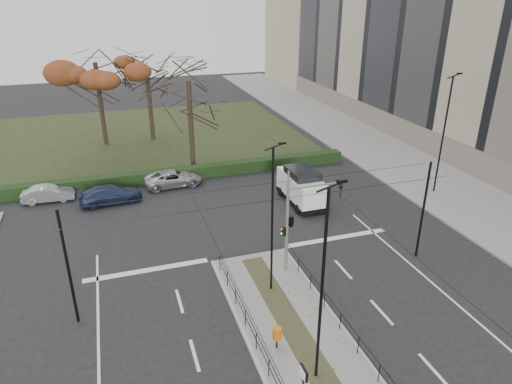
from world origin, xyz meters
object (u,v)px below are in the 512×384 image
(parked_car_third, at_px, (110,195))
(info_panel, at_px, (303,378))
(streetlamp_sidewalk, at_px, (444,134))
(streetlamp_median_far, at_px, (273,220))
(streetlamp_median_near, at_px, (323,287))
(rust_tree, at_px, (95,62))
(litter_bin, at_px, (277,334))
(bare_tree_near, at_px, (189,88))
(parked_car_second, at_px, (48,194))
(white_van, at_px, (302,185))
(traffic_light, at_px, (293,219))
(bare_tree_center, at_px, (147,73))
(parked_car_fourth, at_px, (173,178))

(parked_car_third, bearing_deg, info_panel, -169.45)
(info_panel, distance_m, streetlamp_sidewalk, 24.30)
(streetlamp_median_far, xyz_separation_m, streetlamp_sidewalk, (16.63, 8.17, 0.55))
(info_panel, distance_m, streetlamp_median_far, 8.18)
(info_panel, bearing_deg, streetlamp_median_near, 48.42)
(rust_tree, bearing_deg, litter_bin, -79.00)
(streetlamp_median_far, relative_size, parked_car_third, 1.76)
(streetlamp_median_far, xyz_separation_m, rust_tree, (-7.73, 29.03, 4.06))
(info_panel, xyz_separation_m, rust_tree, (-6.16, 36.69, 6.47))
(parked_car_third, distance_m, bare_tree_near, 11.08)
(parked_car_second, height_order, white_van, white_van)
(info_panel, relative_size, bare_tree_near, 0.21)
(info_panel, height_order, streetlamp_sidewalk, streetlamp_sidewalk)
(info_panel, bearing_deg, rust_tree, 99.52)
(info_panel, xyz_separation_m, white_van, (7.50, 17.44, -0.47))
(streetlamp_median_near, xyz_separation_m, parked_car_second, (-11.89, 22.10, -3.92))
(bare_tree_near, bearing_deg, streetlamp_sidewalk, -33.20)
(litter_bin, xyz_separation_m, parked_car_third, (-6.45, 18.31, -0.23))
(parked_car_second, relative_size, rust_tree, 0.34)
(streetlamp_sidewalk, height_order, rust_tree, rust_tree)
(traffic_light, bearing_deg, parked_car_third, 126.72)
(white_van, distance_m, bare_tree_center, 22.11)
(info_panel, distance_m, parked_car_third, 22.66)
(streetlamp_median_near, distance_m, white_van, 17.44)
(streetlamp_median_far, xyz_separation_m, white_van, (5.93, 9.78, -2.88))
(traffic_light, relative_size, litter_bin, 5.09)
(parked_car_fourth, bearing_deg, streetlamp_median_far, -173.98)
(streetlamp_median_far, bearing_deg, bare_tree_center, 95.66)
(parked_car_second, bearing_deg, rust_tree, -17.14)
(rust_tree, bearing_deg, traffic_light, -71.10)
(bare_tree_center, bearing_deg, bare_tree_near, -76.17)
(traffic_light, xyz_separation_m, streetlamp_median_near, (-1.99, -7.68, 1.27))
(litter_bin, xyz_separation_m, info_panel, (-0.30, -3.46, 0.94))
(streetlamp_median_near, bearing_deg, litter_bin, 116.09)
(streetlamp_median_near, relative_size, white_van, 1.69)
(parked_car_third, relative_size, bare_tree_near, 0.45)
(streetlamp_median_far, height_order, bare_tree_center, bare_tree_center)
(streetlamp_median_near, relative_size, parked_car_fourth, 1.86)
(traffic_light, distance_m, parked_car_third, 15.98)
(white_van, bearing_deg, info_panel, -113.28)
(streetlamp_median_far, xyz_separation_m, parked_car_third, (-7.72, 14.12, -3.58))
(streetlamp_sidewalk, bearing_deg, white_van, 171.42)
(streetlamp_median_near, xyz_separation_m, parked_car_fourth, (-2.44, 22.17, -3.89))
(bare_tree_near, bearing_deg, parked_car_second, -163.59)
(bare_tree_center, bearing_deg, streetlamp_median_far, -84.34)
(parked_car_third, distance_m, bare_tree_center, 17.10)
(traffic_light, height_order, white_van, traffic_light)
(streetlamp_median_near, height_order, parked_car_fourth, streetlamp_median_near)
(info_panel, relative_size, streetlamp_median_far, 0.27)
(info_panel, bearing_deg, parked_car_third, 105.77)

